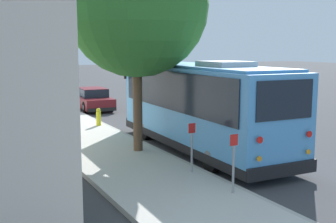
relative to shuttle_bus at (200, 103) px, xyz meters
name	(u,v)px	position (x,y,z in m)	size (l,w,h in m)	color
ground_plane	(218,151)	(-0.43, -0.53, -1.75)	(160.00, 160.00, 0.00)	#3D3D3F
sidewalk_slab	(124,162)	(-0.43, 3.16, -1.67)	(80.00, 3.13, 0.15)	beige
curb_strip	(168,156)	(-0.43, 1.53, -1.67)	(80.00, 0.14, 0.15)	#AAA69D
shuttle_bus	(200,103)	(0.00, 0.00, 0.00)	(9.10, 2.68, 3.29)	#4C93D1
parked_sedan_maroon	(92,99)	(12.03, 0.23, -1.14)	(4.76, 2.03, 1.31)	maroon
parked_sedan_blue	(60,90)	(18.87, 0.54, -1.14)	(4.55, 1.80, 1.32)	navy
parked_sedan_navy	(45,84)	(25.48, 0.28, -1.17)	(4.65, 2.02, 1.26)	#19234C
parked_sedan_black	(31,79)	(32.19, 0.38, -1.16)	(4.54, 1.88, 1.27)	black
sign_post_near	(233,163)	(-4.63, 1.93, -0.83)	(0.06, 0.22, 1.48)	gray
sign_post_far	(192,147)	(-2.64, 1.93, -0.86)	(0.06, 0.22, 1.44)	gray
fire_hydrant	(99,117)	(5.78, 1.92, -1.20)	(0.22, 0.22, 0.81)	gold
lane_stripe_mid	(280,143)	(-0.50, -3.41, -1.75)	(2.40, 0.14, 0.01)	silver
lane_stripe_ahead	(199,120)	(5.50, -3.41, -1.75)	(2.40, 0.14, 0.01)	silver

